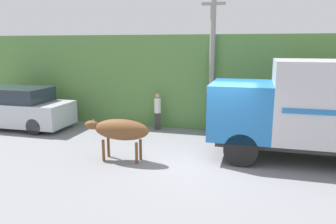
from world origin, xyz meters
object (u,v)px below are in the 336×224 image
object	(u,v)px
cargo_truck	(322,107)
parked_suv	(17,108)
brown_cow	(120,130)
utility_pole	(212,58)
pedestrian_on_hill	(158,109)

from	to	relation	value
cargo_truck	parked_suv	world-z (taller)	cargo_truck
brown_cow	utility_pole	size ratio (longest dim) A/B	0.37
parked_suv	pedestrian_on_hill	world-z (taller)	parked_suv
pedestrian_on_hill	cargo_truck	bearing A→B (deg)	138.06
brown_cow	parked_suv	world-z (taller)	parked_suv
brown_cow	parked_suv	bearing A→B (deg)	153.38
brown_cow	cargo_truck	bearing A→B (deg)	11.24
pedestrian_on_hill	utility_pole	xyz separation A→B (m)	(2.19, 0.23, 2.12)
cargo_truck	pedestrian_on_hill	size ratio (longest dim) A/B	4.03
pedestrian_on_hill	brown_cow	bearing A→B (deg)	70.04
brown_cow	pedestrian_on_hill	xyz separation A→B (m)	(0.02, 3.86, -0.10)
cargo_truck	utility_pole	xyz separation A→B (m)	(-3.66, 2.63, 1.30)
cargo_truck	pedestrian_on_hill	bearing A→B (deg)	160.19
cargo_truck	brown_cow	size ratio (longest dim) A/B	2.95
parked_suv	brown_cow	bearing A→B (deg)	-27.59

